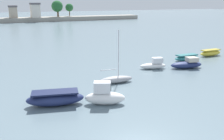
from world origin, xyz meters
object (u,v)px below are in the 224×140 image
object	(u,v)px
moored_boat_8	(210,53)
moored_boat_5	(154,65)
moored_boat_4	(116,79)
moored_boat_6	(187,64)
moored_boat_3	(105,96)
moored_boat_2	(55,99)
moored_boat_7	(187,58)

from	to	relation	value
moored_boat_8	moored_boat_5	bearing A→B (deg)	-167.95
moored_boat_4	moored_boat_8	distance (m)	20.73
moored_boat_6	moored_boat_8	distance (m)	9.73
moored_boat_3	moored_boat_5	xyz separation A→B (m)	(10.40, 8.37, -0.21)
moored_boat_2	moored_boat_8	size ratio (longest dim) A/B	1.21
moored_boat_4	moored_boat_6	bearing A→B (deg)	13.50
moored_boat_6	moored_boat_7	xyz separation A→B (m)	(2.97, 3.64, -0.12)
moored_boat_2	moored_boat_7	size ratio (longest dim) A/B	1.24
moored_boat_2	moored_boat_8	world-z (taller)	moored_boat_2
moored_boat_6	moored_boat_8	world-z (taller)	moored_boat_6
moored_boat_4	moored_boat_2	bearing A→B (deg)	-150.77
moored_boat_2	moored_boat_4	xyz separation A→B (m)	(7.30, 3.47, -0.17)
moored_boat_6	moored_boat_8	size ratio (longest dim) A/B	1.08
moored_boat_4	moored_boat_3	bearing A→B (deg)	-120.72
moored_boat_3	moored_boat_8	world-z (taller)	moored_boat_3
moored_boat_3	moored_boat_6	size ratio (longest dim) A/B	0.82
moored_boat_3	moored_boat_5	size ratio (longest dim) A/B	1.01
moored_boat_4	moored_boat_7	world-z (taller)	moored_boat_4
moored_boat_3	moored_boat_5	bearing A→B (deg)	62.16
moored_boat_7	moored_boat_5	bearing A→B (deg)	-162.18
moored_boat_5	moored_boat_6	xyz separation A→B (m)	(4.14, -1.50, 0.01)
moored_boat_4	moored_boat_8	bearing A→B (deg)	22.20
moored_boat_3	moored_boat_2	bearing A→B (deg)	-177.88
moored_boat_3	moored_boat_4	distance (m)	6.05
moored_boat_6	moored_boat_2	bearing A→B (deg)	-151.32
moored_boat_2	moored_boat_3	world-z (taller)	moored_boat_3
moored_boat_2	moored_boat_5	size ratio (longest dim) A/B	1.39
moored_boat_4	moored_boat_8	xyz separation A→B (m)	(19.67, 6.54, 0.07)
moored_boat_5	moored_boat_8	world-z (taller)	moored_boat_5
moored_boat_2	moored_boat_6	bearing A→B (deg)	28.86
moored_boat_6	moored_boat_7	size ratio (longest dim) A/B	1.11
moored_boat_2	moored_boat_5	world-z (taller)	moored_boat_5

